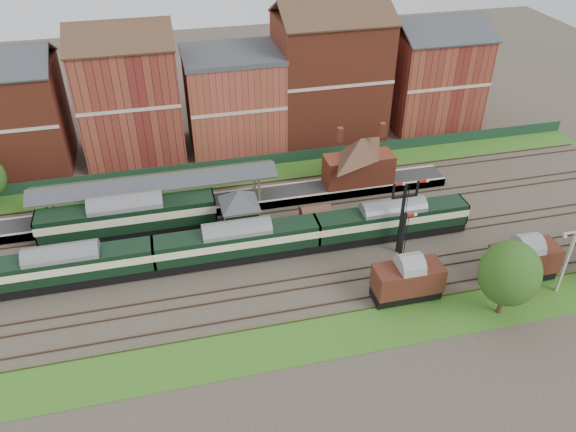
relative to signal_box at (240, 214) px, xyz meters
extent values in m
plane|color=#473D33|center=(3.00, -3.25, -3.19)|extent=(160.00, 160.00, 0.00)
cube|color=#2D6619|center=(3.00, 12.75, -3.16)|extent=(90.00, 4.50, 0.06)
cube|color=#2D6619|center=(3.00, -15.25, -3.16)|extent=(90.00, 5.00, 0.06)
cube|color=#193823|center=(3.00, 14.75, -2.44)|extent=(90.00, 0.12, 1.50)
cube|color=#2D2D2D|center=(-2.00, 6.50, -2.69)|extent=(55.00, 3.40, 1.00)
cube|color=#586547|center=(0.00, 0.00, -1.99)|extent=(3.40, 3.20, 2.40)
cube|color=brown|center=(0.00, 0.00, 0.21)|extent=(3.60, 3.40, 2.00)
pyramid|color=#383A3F|center=(0.00, 0.00, 2.01)|extent=(5.40, 5.40, 1.60)
cube|color=maroon|center=(8.00, 0.00, -2.09)|extent=(3.00, 2.40, 2.20)
cube|color=#4C3323|center=(8.00, -0.65, -0.64)|extent=(3.20, 1.34, 0.79)
cube|color=#4C3323|center=(8.00, 0.65, -0.64)|extent=(3.20, 1.34, 0.79)
cube|color=brown|center=(15.00, 6.50, -0.44)|extent=(8.00, 3.00, 3.50)
pyramid|color=#4C3323|center=(15.00, 6.50, 2.41)|extent=(8.10, 8.10, 2.20)
cube|color=brown|center=(12.50, 6.50, 2.91)|extent=(0.60, 0.60, 1.60)
cube|color=brown|center=(17.50, 6.50, 2.91)|extent=(0.60, 0.60, 1.60)
cube|color=brown|center=(-19.00, 5.20, -0.49)|extent=(0.22, 0.22, 3.40)
cube|color=brown|center=(3.00, 7.80, -0.49)|extent=(0.22, 0.22, 3.40)
cube|color=#383A3F|center=(-8.00, 5.55, 1.41)|extent=(26.00, 1.99, 0.90)
cube|color=#383A3F|center=(-8.00, 7.45, 1.41)|extent=(26.00, 1.99, 0.90)
cube|color=brown|center=(-8.00, 6.50, 1.79)|extent=(26.00, 0.20, 0.20)
cube|color=black|center=(15.00, -5.75, 0.81)|extent=(0.25, 0.25, 8.00)
cube|color=black|center=(15.00, -5.75, 3.41)|extent=(2.60, 0.18, 0.18)
cube|color=#B2140F|center=(14.35, -5.75, 4.86)|extent=(1.10, 0.08, 0.25)
cube|color=#B2140F|center=(16.75, -5.75, 4.86)|extent=(1.10, 0.08, 0.25)
cube|color=black|center=(13.00, -10.25, 0.81)|extent=(0.25, 0.25, 8.00)
cube|color=#B2140F|center=(13.55, -10.25, 4.51)|extent=(1.10, 0.08, 0.25)
cube|color=beige|center=(27.00, -14.75, 0.31)|extent=(0.22, 0.22, 7.00)
cube|color=brown|center=(-25.00, 21.75, 3.31)|extent=(14.00, 10.00, 13.00)
cube|color=maroon|center=(-10.00, 21.75, 4.31)|extent=(12.00, 10.00, 15.00)
cube|color=#A24234|center=(3.00, 21.75, 2.81)|extent=(12.00, 10.00, 12.00)
cube|color=brown|center=(16.00, 21.75, 4.81)|extent=(14.00, 10.00, 16.00)
cube|color=maroon|center=(31.00, 21.75, 3.31)|extent=(12.00, 10.00, 13.00)
cube|color=black|center=(-16.85, -3.25, -2.54)|extent=(16.02, 2.24, 0.98)
cube|color=black|center=(-16.85, -3.25, -0.90)|extent=(16.02, 2.49, 2.31)
cube|color=beige|center=(-16.85, -3.25, -0.62)|extent=(16.04, 2.53, 0.80)
cube|color=slate|center=(-16.85, -3.25, 0.40)|extent=(16.02, 2.49, 0.53)
cube|color=black|center=(-0.82, -3.25, -2.54)|extent=(16.02, 2.24, 0.98)
cube|color=black|center=(-0.82, -3.25, -0.90)|extent=(16.02, 2.49, 2.31)
cube|color=beige|center=(-0.82, -3.25, -0.62)|extent=(16.04, 2.53, 0.80)
cube|color=slate|center=(-0.82, -3.25, 0.40)|extent=(16.02, 2.49, 0.53)
cube|color=black|center=(15.20, -3.25, -2.54)|extent=(16.02, 2.24, 0.98)
cube|color=black|center=(15.20, -3.25, -0.90)|extent=(16.02, 2.49, 2.31)
cube|color=beige|center=(15.20, -3.25, -0.62)|extent=(16.04, 2.53, 0.80)
cube|color=slate|center=(15.20, -3.25, 0.40)|extent=(16.02, 2.49, 0.53)
cube|color=black|center=(-11.14, 3.25, -2.48)|extent=(17.91, 2.51, 1.09)
cube|color=black|center=(-11.14, 3.25, -0.64)|extent=(17.91, 2.79, 2.59)
cube|color=beige|center=(-11.14, 3.25, -0.33)|extent=(17.93, 2.83, 0.90)
cube|color=slate|center=(-11.14, 3.25, 0.80)|extent=(17.91, 2.79, 0.60)
cube|color=black|center=(13.06, -12.25, -2.57)|extent=(6.14, 2.26, 0.92)
cube|color=#431C13|center=(13.06, -12.25, -0.88)|extent=(6.14, 2.66, 2.45)
cube|color=gray|center=(13.06, -12.25, 0.47)|extent=(6.14, 2.66, 0.45)
cube|color=black|center=(24.69, -12.25, -2.56)|extent=(6.27, 2.31, 0.94)
cube|color=#431C13|center=(24.69, -12.25, -0.84)|extent=(6.27, 2.72, 2.51)
cube|color=gray|center=(24.69, -12.25, 0.54)|extent=(6.27, 2.72, 0.46)
cylinder|color=#382619|center=(20.29, -16.05, -1.44)|extent=(0.44, 0.44, 3.50)
ellipsoid|color=#1F4213|center=(20.29, -16.05, 1.36)|extent=(5.15, 5.15, 5.93)
camera|label=1|loc=(-6.24, -46.67, 32.03)|focal=35.00mm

